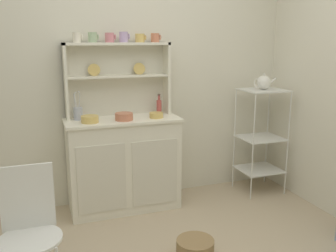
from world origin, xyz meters
name	(u,v)px	position (x,y,z in m)	size (l,w,h in m)	color
wall_back	(128,72)	(0.00, 1.62, 1.25)	(3.84, 0.05, 2.50)	silver
hutch_cabinet	(123,163)	(-0.13, 1.37, 0.44)	(1.03, 0.45, 0.86)	silver
hutch_shelf_unit	(117,73)	(-0.13, 1.53, 1.25)	(0.96, 0.18, 0.67)	silver
bakers_rack	(261,132)	(1.29, 1.30, 0.64)	(0.42, 0.38, 1.07)	silver
wire_chair	(29,224)	(-0.94, 0.24, 0.52)	(0.36, 0.36, 0.85)	white
floor_basket	(195,249)	(0.15, 0.35, 0.07)	(0.27, 0.27, 0.15)	#93754C
cup_cream_0	(77,37)	(-0.48, 1.49, 1.57)	(0.08, 0.07, 0.08)	silver
cup_sage_1	(93,37)	(-0.34, 1.49, 1.57)	(0.09, 0.08, 0.09)	#9EB78E
cup_rose_2	(110,38)	(-0.19, 1.49, 1.57)	(0.09, 0.08, 0.08)	#D17A84
cup_lilac_3	(124,37)	(-0.07, 1.49, 1.58)	(0.09, 0.08, 0.09)	#B79ECC
cup_gold_4	(140,38)	(0.08, 1.49, 1.57)	(0.10, 0.08, 0.08)	#DBB760
cup_terracotta_5	(155,38)	(0.23, 1.49, 1.57)	(0.09, 0.08, 0.08)	#C67556
bowl_mixing_large	(90,119)	(-0.43, 1.29, 0.89)	(0.15, 0.15, 0.06)	#DBB760
bowl_floral_medium	(124,117)	(-0.13, 1.29, 0.89)	(0.16, 0.16, 0.06)	#C67556
bowl_cream_small	(156,115)	(0.17, 1.29, 0.88)	(0.13, 0.13, 0.05)	#DBB760
jam_bottle	(159,106)	(0.25, 1.45, 0.93)	(0.05, 0.05, 0.19)	#B74C47
utensil_jar	(78,113)	(-0.51, 1.45, 0.92)	(0.08, 0.08, 0.25)	#B2B7C6
porcelain_teapot	(264,82)	(1.29, 1.30, 1.14)	(0.23, 0.14, 0.16)	white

